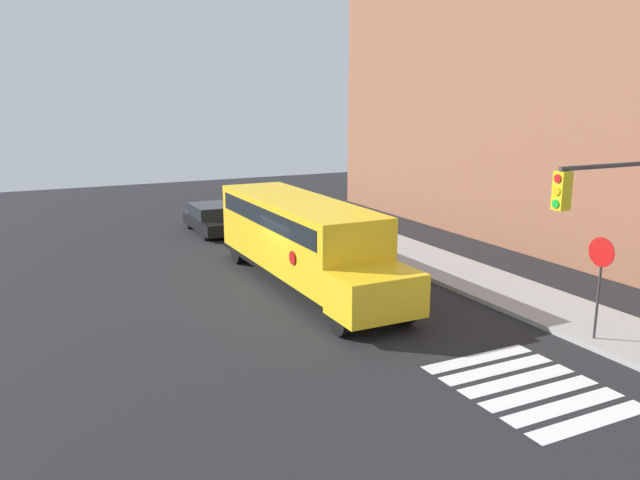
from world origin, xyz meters
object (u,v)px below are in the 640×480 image
at_px(parked_car, 213,219).
at_px(traffic_light, 629,231).
at_px(school_bus, 301,236).
at_px(stop_sign, 600,273).

distance_m(parked_car, traffic_light, 20.66).
xyz_separation_m(parked_car, traffic_light, (20.12, 3.68, 2.88)).
height_order(school_bus, traffic_light, traffic_light).
distance_m(school_bus, stop_sign, 9.77).
relative_size(stop_sign, traffic_light, 0.55).
bearing_deg(parked_car, stop_sign, 15.20).
distance_m(stop_sign, traffic_light, 2.66).
height_order(parked_car, stop_sign, stop_sign).
xyz_separation_m(school_bus, stop_sign, (8.54, 4.74, 0.26)).
xyz_separation_m(school_bus, traffic_light, (10.25, 3.42, 1.82)).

